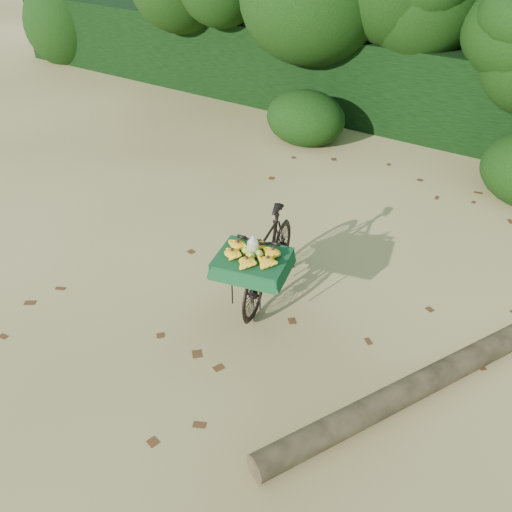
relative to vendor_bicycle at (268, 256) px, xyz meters
The scene contains 7 objects.
ground 1.19m from the vendor_bicycle, 21.63° to the left, with size 80.00×80.00×0.00m, color tan.
vendor_bicycle is the anchor object (origin of this frame).
fallen_log 2.38m from the vendor_bicycle, 16.70° to the right, with size 0.28×0.28×3.87m, color brown.
hedge_backdrop 6.76m from the vendor_bicycle, 81.77° to the left, with size 26.00×1.80×1.80m, color black.
tree_row 6.06m from the vendor_bicycle, 86.92° to the left, with size 14.50×2.00×4.00m, color black, non-canonical shape.
bush_clumps 4.91m from the vendor_bicycle, 72.61° to the left, with size 8.80×1.70×0.90m, color black, non-canonical shape.
leaf_litter 1.53m from the vendor_bicycle, 46.90° to the left, with size 7.00×7.30×0.01m, color #4C2914, non-canonical shape.
Camera 1 is at (1.99, -5.19, 4.54)m, focal length 38.00 mm.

